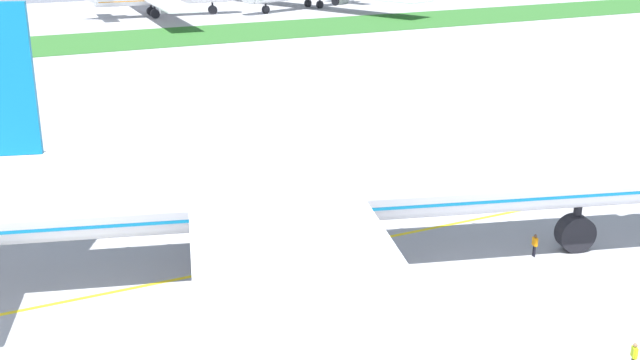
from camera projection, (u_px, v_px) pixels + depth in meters
ground_plane at (309, 275)px, 51.95m from camera, size 600.00×600.00×0.00m
apron_taxi_line at (290, 257)px, 54.65m from camera, size 280.00×0.36×0.01m
grass_median_strip at (57, 44)px, 141.52m from camera, size 320.00×24.00×0.10m
airliner_foreground at (298, 185)px, 50.54m from camera, size 57.44×93.59×17.92m
ground_crew_wingwalker_port at (634, 354)px, 40.78m from camera, size 0.42×0.51×1.62m
ground_crew_wingwalker_starboard at (535, 243)px, 54.37m from camera, size 0.34×0.57×1.66m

